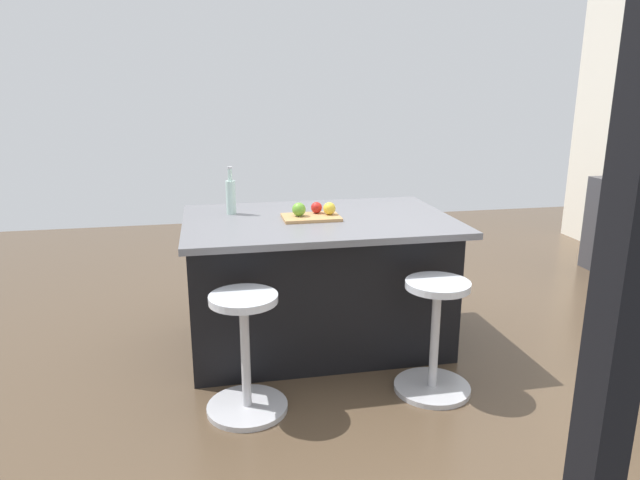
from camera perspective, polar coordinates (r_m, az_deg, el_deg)
The scene contains 10 objects.
ground_plane at distance 3.81m, azimuth 6.40°, elevation -11.50°, with size 8.10×8.10×0.00m, color brown.
oven_range at distance 5.99m, azimuth 28.88°, elevation 1.11°, with size 0.60×0.61×0.88m.
kitchen_island at distance 3.79m, azimuth -0.29°, elevation -4.11°, with size 1.70×1.14×0.89m.
stool_by_window at distance 3.33m, azimuth 11.44°, elevation -9.83°, with size 0.44×0.44×0.67m.
stool_middle at distance 3.10m, azimuth -7.49°, elevation -11.60°, with size 0.44×0.44×0.67m.
cutting_board at distance 3.59m, azimuth -0.90°, elevation 2.29°, with size 0.36×0.24×0.02m, color tan.
apple_red at distance 3.66m, azimuth -0.35°, elevation 3.28°, with size 0.07×0.07×0.07m, color red.
apple_green at distance 3.58m, azimuth -2.13°, elevation 3.10°, with size 0.09×0.09×0.09m, color #609E2D.
apple_yellow at distance 3.62m, azimuth 0.95°, elevation 3.19°, with size 0.08×0.08×0.08m, color gold.
water_bottle at distance 3.76m, azimuth -8.95°, elevation 4.43°, with size 0.06×0.06×0.31m.
Camera 1 is at (1.07, 3.23, 1.71)m, focal length 31.85 mm.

